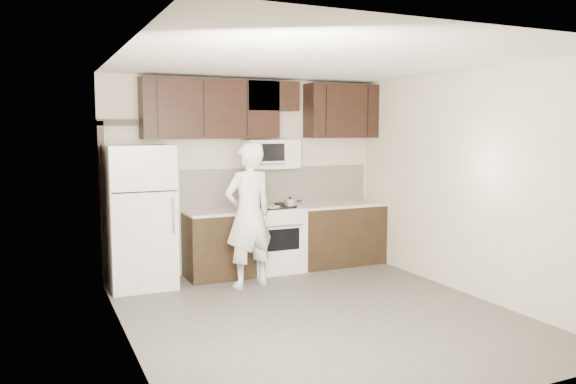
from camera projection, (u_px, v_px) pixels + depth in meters
floor at (319, 314)px, 6.08m from camera, size 4.50×4.50×0.00m
back_wall at (246, 175)px, 7.97m from camera, size 4.00×0.00×4.00m
ceiling at (321, 60)px, 5.79m from camera, size 4.50×4.50×0.00m
counter_run at (293, 237)px, 8.04m from camera, size 2.95×0.64×0.91m
stove at (274, 239)px, 7.91m from camera, size 0.76×0.66×0.94m
backsplash at (278, 185)px, 8.18m from camera, size 2.90×0.02×0.54m
upper_cabinets at (264, 109)px, 7.79m from camera, size 3.48×0.35×0.78m
microwave at (270, 154)px, 7.88m from camera, size 0.76×0.42×0.40m
refrigerator at (140, 217)px, 7.05m from camera, size 0.80×0.76×1.80m
door_trim at (106, 188)px, 7.15m from camera, size 0.50×0.08×2.12m
saucepan at (290, 203)px, 7.79m from camera, size 0.28×0.16×0.16m
baking_tray at (271, 208)px, 7.69m from camera, size 0.42×0.33×0.02m
pizza at (271, 207)px, 7.69m from camera, size 0.29×0.29×0.02m
person at (249, 215)px, 7.07m from camera, size 0.75×0.57×1.84m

